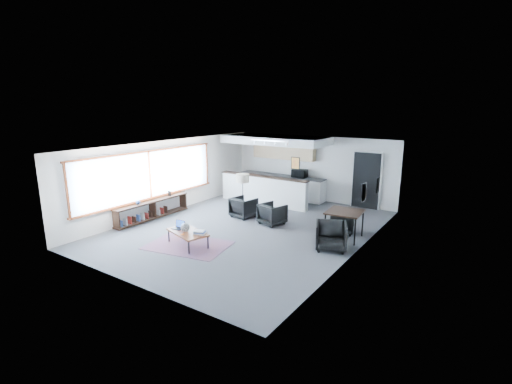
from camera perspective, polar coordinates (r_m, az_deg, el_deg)
The scene contains 21 objects.
room at distance 11.47m, azimuth -1.20°, elevation 0.59°, with size 7.02×9.02×2.62m.
window at distance 13.10m, azimuth -16.05°, elevation 2.37°, with size 0.10×5.95×1.66m.
console at distance 13.14m, azimuth -15.76°, elevation -2.65°, with size 0.35×3.00×0.80m.
kitchenette at distance 15.15m, azimuth 3.14°, elevation 4.00°, with size 4.20×1.96×2.60m.
doorway at distance 14.46m, azimuth 16.61°, elevation 1.79°, with size 1.10×0.12×2.15m.
track_light at distance 13.41m, azimuth 2.13°, elevation 7.75°, with size 1.60×0.07×0.15m.
wall_art_lower at distance 10.26m, azimuth 16.21°, elevation -0.04°, with size 0.03×0.38×0.48m.
wall_art_upper at distance 11.49m, azimuth 18.19°, elevation 0.96°, with size 0.03×0.34×0.44m.
kilim_rug at distance 10.59m, azimuth -10.40°, elevation -8.06°, with size 2.47×1.92×0.01m.
coffee_table at distance 10.46m, azimuth -10.48°, elevation -6.15°, with size 1.40×1.02×0.41m.
laptop at distance 10.74m, azimuth -11.75°, elevation -5.16°, with size 0.32×0.26×0.22m.
ceramic_pot at distance 10.40m, azimuth -10.84°, elevation -5.37°, with size 0.25×0.25×0.25m.
book_stack at distance 10.20m, azimuth -8.66°, elevation -6.13°, with size 0.38×0.34×0.10m.
coaster at distance 10.26m, azimuth -11.31°, elevation -6.39°, with size 0.13×0.13×0.01m.
armchair_left at distance 12.85m, azimuth -1.93°, elevation -2.22°, with size 0.75×0.70×0.77m, color black.
armchair_right at distance 12.12m, azimuth 2.52°, elevation -3.23°, with size 0.73×0.69×0.76m, color black.
floor_lamp at distance 12.61m, azimuth -2.07°, elevation 1.90°, with size 0.47×0.47×1.53m.
dining_table at distance 11.04m, azimuth 13.49°, elevation -3.26°, with size 1.05×1.05×0.82m.
dining_chair_near at distance 10.25m, azimuth 11.45°, elevation -6.78°, with size 0.69×0.64×0.71m, color black.
dining_chair_far at distance 11.63m, azimuth 13.14°, elevation -4.73°, with size 0.57×0.53×0.59m, color black.
microwave at distance 15.18m, azimuth 6.72°, elevation 3.00°, with size 0.59×0.33×0.40m, color black.
Camera 1 is at (6.43, -9.16, 3.83)m, focal length 26.00 mm.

